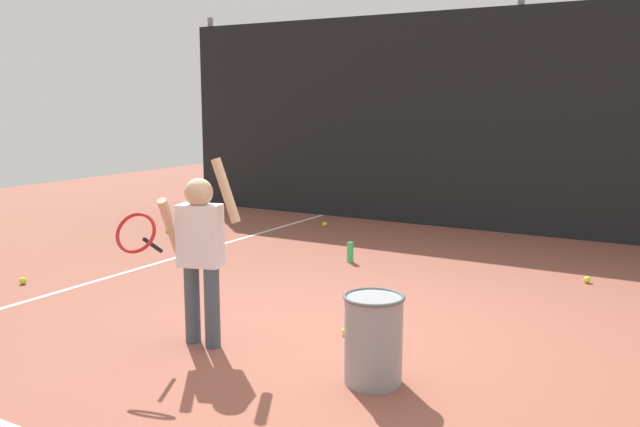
% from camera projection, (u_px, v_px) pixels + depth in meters
% --- Properties ---
extents(ground_plane, '(20.00, 20.00, 0.00)m').
position_uv_depth(ground_plane, '(352.00, 333.00, 5.06)').
color(ground_plane, brown).
extents(court_line_sideline, '(0.05, 9.00, 0.00)m').
position_uv_depth(court_line_sideline, '(163.00, 261.00, 7.32)').
color(court_line_sideline, white).
rests_on(court_line_sideline, ground).
extents(back_fence_windscreen, '(10.35, 0.08, 2.92)m').
position_uv_depth(back_fence_windscreen, '(514.00, 122.00, 8.69)').
color(back_fence_windscreen, black).
rests_on(back_fence_windscreen, ground).
extents(fence_post_0, '(0.09, 0.09, 3.07)m').
position_uv_depth(fence_post_0, '(213.00, 113.00, 11.22)').
color(fence_post_0, slate).
rests_on(fence_post_0, ground).
extents(fence_post_1, '(0.09, 0.09, 3.07)m').
position_uv_depth(fence_post_1, '(516.00, 116.00, 8.73)').
color(fence_post_1, slate).
rests_on(fence_post_1, ground).
extents(tennis_player, '(0.60, 0.71, 1.35)m').
position_uv_depth(tennis_player, '(198.00, 246.00, 4.71)').
color(tennis_player, '#3F4C59').
rests_on(tennis_player, ground).
extents(ball_hopper, '(0.38, 0.38, 0.56)m').
position_uv_depth(ball_hopper, '(373.00, 338.00, 4.14)').
color(ball_hopper, gray).
rests_on(ball_hopper, ground).
extents(water_bottle, '(0.07, 0.07, 0.22)m').
position_uv_depth(water_bottle, '(350.00, 252.00, 7.29)').
color(water_bottle, green).
rests_on(water_bottle, ground).
extents(tennis_ball_0, '(0.07, 0.07, 0.07)m').
position_uv_depth(tennis_ball_0, '(346.00, 331.00, 5.01)').
color(tennis_ball_0, '#CCE033').
rests_on(tennis_ball_0, ground).
extents(tennis_ball_1, '(0.07, 0.07, 0.07)m').
position_uv_depth(tennis_ball_1, '(325.00, 224.00, 9.36)').
color(tennis_ball_1, '#CCE033').
rests_on(tennis_ball_1, ground).
extents(tennis_ball_2, '(0.07, 0.07, 0.07)m').
position_uv_depth(tennis_ball_2, '(587.00, 280.00, 6.46)').
color(tennis_ball_2, '#CCE033').
rests_on(tennis_ball_2, ground).
extents(tennis_ball_3, '(0.07, 0.07, 0.07)m').
position_uv_depth(tennis_ball_3, '(168.00, 230.00, 8.92)').
color(tennis_ball_3, '#CCE033').
rests_on(tennis_ball_3, ground).
extents(tennis_ball_6, '(0.07, 0.07, 0.07)m').
position_uv_depth(tennis_ball_6, '(23.00, 281.00, 6.42)').
color(tennis_ball_6, '#CCE033').
rests_on(tennis_ball_6, ground).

